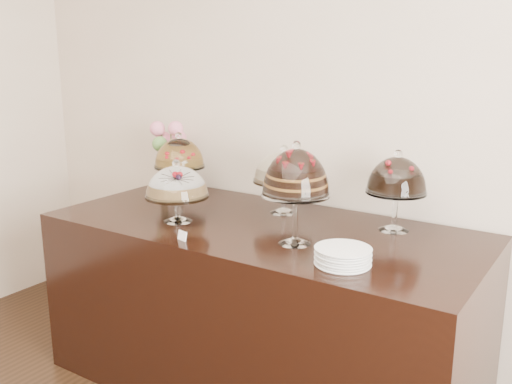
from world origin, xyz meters
The scene contains 10 objects.
wall_back centered at (0.00, 3.00, 1.50)m, with size 5.00×0.04×3.00m, color beige.
display_counter centered at (-0.31, 2.45, 0.45)m, with size 2.20×1.00×0.90m, color black.
cake_stand_sugar_sponge centered at (-0.70, 2.26, 1.09)m, with size 0.33×0.33×0.32m.
cake_stand_choco_layer centered at (-0.03, 2.29, 1.22)m, with size 0.31×0.31×0.47m.
cake_stand_cheesecake centered at (-0.33, 2.70, 1.14)m, with size 0.33×0.33×0.37m.
cake_stand_dark_choco centered at (0.28, 2.73, 1.16)m, with size 0.29×0.29×0.40m.
cake_stand_fruit_tart centered at (-1.06, 2.70, 1.14)m, with size 0.31×0.31×0.39m.
flower_vase centered at (-1.26, 2.81, 1.15)m, with size 0.24×0.26×0.44m.
plate_stack centered at (0.27, 2.16, 0.94)m, with size 0.23×0.23×0.07m.
price_card_left centered at (-0.48, 2.04, 0.92)m, with size 0.06×0.01×0.04m, color white.
Camera 1 is at (1.19, 0.13, 1.75)m, focal length 40.00 mm.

